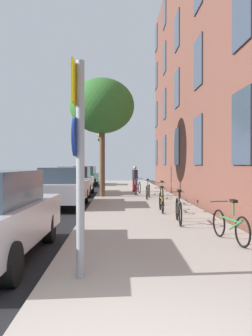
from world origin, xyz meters
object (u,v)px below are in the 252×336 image
Objects in this scene: car_2 at (75,180)px; car_1 at (63,187)px; pedestrian_0 at (135,177)px; bicycle_0 at (230,225)px; bicycle_4 at (148,191)px; sign_post at (79,150)px; car_3 at (85,176)px; bicycle_3 at (162,195)px; traffic_light at (102,148)px; bicycle_5 at (138,187)px; bicycle_1 at (179,210)px; tree_near at (102,106)px; bicycle_2 at (161,202)px.

car_1 is at bearing -88.26° from car_2.
bicycle_0 is at bearing -84.90° from pedestrian_0.
bicycle_4 is 4.48m from car_1.
sign_post is at bearing -142.22° from bicycle_0.
car_3 is (-3.68, 7.79, -0.16)m from pedestrian_0.
bicycle_3 is 0.37× the size of car_2.
car_1 is at bearing 122.69° from bicycle_0.
bicycle_0 is (3.21, -13.89, -2.26)m from traffic_light.
pedestrian_0 reaches higher than bicycle_5.
car_1 is (-4.03, -0.13, 0.34)m from bicycle_3.
bicycle_5 is at bearing 93.23° from bicycle_1.
bicycle_0 is 9.64m from bicycle_4.
car_1 is 1.01× the size of car_2.
tree_near is 5.20m from pedestrian_0.
sign_post is 13.41m from tree_near.
traffic_light is 0.63× the size of tree_near.
car_1 reaches higher than bicycle_3.
sign_post reaches higher than bicycle_1.
sign_post is 5.40m from bicycle_1.
car_1 is at bearing -145.48° from bicycle_4.
bicycle_4 is at bearing 80.09° from sign_post.
pedestrian_0 is at bearing 17.09° from car_2.
bicycle_4 is 1.08× the size of pedestrian_0.
bicycle_2 is 7.21m from bicycle_5.
car_2 is (-0.18, 5.82, 0.00)m from car_1.
bicycle_3 is at bearing 75.64° from sign_post.
traffic_light is 0.86× the size of car_2.
bicycle_5 reaches higher than bicycle_1.
sign_post is 0.71× the size of car_3.
traffic_light is at bearing 103.02° from bicycle_0.
bicycle_4 is (2.07, 11.87, -1.45)m from sign_post.
traffic_light is at bearing 102.54° from bicycle_1.
bicycle_3 is at bearing 93.99° from bicycle_0.
bicycle_3 is (2.71, -6.68, -2.24)m from traffic_light.
bicycle_0 is 0.99× the size of bicycle_1.
car_3 reaches higher than bicycle_2.
bicycle_2 is at bearing -76.41° from car_3.
sign_post is at bearing -89.22° from tree_near.
car_2 is at bearing 165.81° from bicycle_5.
car_2 is (-4.71, 12.89, 0.37)m from bicycle_0.
car_1 is at bearing 148.53° from bicycle_2.
sign_post is at bearing -95.92° from pedestrian_0.
tree_near is at bearing 151.06° from bicycle_4.
bicycle_4 is at bearing 91.57° from bicycle_1.
traffic_light is at bearing 112.07° from bicycle_3.
traffic_light is at bearing 33.57° from car_2.
car_2 is at bearing 115.65° from bicycle_2.
bicycle_1 is (2.55, -11.48, -2.25)m from traffic_light.
sign_post is 16.18m from traffic_light.
car_1 is 1.02× the size of car_3.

